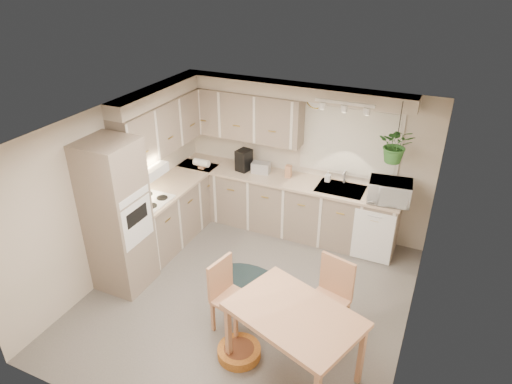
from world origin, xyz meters
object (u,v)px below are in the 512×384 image
dining_table (293,343)px  chair_left (233,298)px  microwave (390,189)px  braided_rug (247,286)px  pet_bed (239,352)px  chair_back (326,301)px

dining_table → chair_left: size_ratio=1.42×
dining_table → microwave: bearing=79.7°
braided_rug → pet_bed: pet_bed is taller
chair_left → microwave: bearing=161.9°
dining_table → pet_bed: bearing=-174.9°
dining_table → chair_back: chair_back is taller
chair_back → pet_bed: (-0.77, -0.74, -0.43)m
microwave → braided_rug: bearing=-142.6°
chair_left → braided_rug: chair_left is taller
microwave → pet_bed: bearing=-119.2°
microwave → chair_back: bearing=-106.1°
dining_table → chair_left: (-0.87, 0.31, 0.05)m
chair_back → microwave: (0.31, 1.87, 0.65)m
chair_left → pet_bed: size_ratio=1.87×
braided_rug → microwave: (1.53, 1.48, 1.13)m
braided_rug → microwave: microwave is taller
chair_back → pet_bed: bearing=58.4°
chair_left → pet_bed: bearing=46.8°
braided_rug → pet_bed: (0.44, -1.14, 0.05)m
pet_bed → braided_rug: bearing=111.3°
chair_left → braided_rug: bearing=-153.1°
chair_back → pet_bed: size_ratio=1.98×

